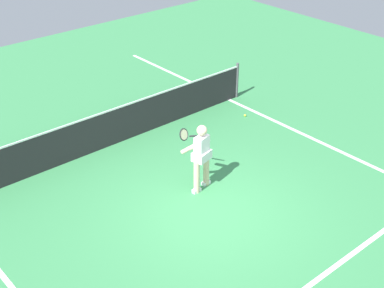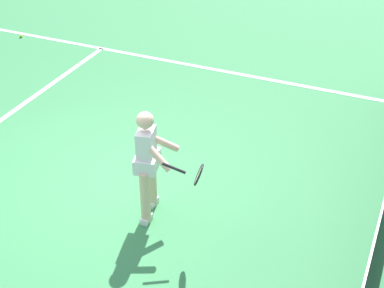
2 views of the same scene
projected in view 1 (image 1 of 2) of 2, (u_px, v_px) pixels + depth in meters
name	position (u px, v px, depth m)	size (l,w,h in m)	color
ground_plane	(212.00, 213.00, 11.33)	(24.54, 24.54, 0.00)	#38844C
service_line_marking	(314.00, 282.00, 9.59)	(8.10, 0.10, 0.01)	white
sideline_right_marking	(333.00, 148.00, 13.62)	(0.10, 16.88, 0.01)	white
court_net	(111.00, 128.00, 13.50)	(8.78, 0.08, 1.05)	#4C4C51
tennis_player	(201.00, 154.00, 11.70)	(0.68, 1.05, 1.55)	beige
tennis_ball_mid	(245.00, 115.00, 15.09)	(0.07, 0.07, 0.07)	#D1E533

